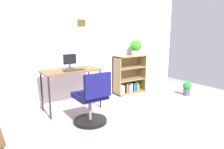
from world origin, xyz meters
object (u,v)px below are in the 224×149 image
object	(u,v)px
bookshelf_low	(128,76)
potted_plant_on_shelf	(136,47)
keyboard	(74,70)
desk	(71,73)
monitor	(70,62)
potted_plant_floor	(187,88)
office_chair	(92,102)

from	to	relation	value
bookshelf_low	potted_plant_on_shelf	xyz separation A→B (m)	(0.16, -0.05, 0.68)
keyboard	bookshelf_low	distance (m)	1.63
desk	monitor	distance (m)	0.20
potted_plant_floor	potted_plant_on_shelf	bearing A→B (deg)	131.92
desk	potted_plant_floor	xyz separation A→B (m)	(2.49, -0.65, -0.51)
monitor	bookshelf_low	distance (m)	1.62
desk	office_chair	bearing A→B (deg)	-89.60
potted_plant_on_shelf	office_chair	bearing A→B (deg)	-150.09
bookshelf_low	potted_plant_floor	distance (m)	1.34
monitor	desk	bearing A→B (deg)	-104.45
monitor	keyboard	xyz separation A→B (m)	(-0.01, -0.19, -0.12)
monitor	keyboard	size ratio (longest dim) A/B	0.75
keyboard	potted_plant_floor	distance (m)	2.60
monitor	bookshelf_low	bearing A→B (deg)	7.83
bookshelf_low	office_chair	bearing A→B (deg)	-146.22
potted_plant_floor	monitor	bearing A→B (deg)	163.79
desk	office_chair	xyz separation A→B (m)	(0.01, -0.76, -0.33)
keyboard	potted_plant_on_shelf	distance (m)	1.75
office_chair	potted_plant_on_shelf	distance (m)	2.08
keyboard	office_chair	distance (m)	0.75
monitor	office_chair	world-z (taller)	monitor
keyboard	monitor	bearing A→B (deg)	88.33
keyboard	bookshelf_low	size ratio (longest dim) A/B	0.41
monitor	office_chair	distance (m)	0.97
monitor	potted_plant_on_shelf	size ratio (longest dim) A/B	0.78
bookshelf_low	monitor	bearing A→B (deg)	-172.17
desk	bookshelf_low	xyz separation A→B (m)	(1.55, 0.27, -0.30)
desk	potted_plant_on_shelf	xyz separation A→B (m)	(1.70, 0.22, 0.38)
keyboard	office_chair	xyz separation A→B (m)	(-0.01, -0.63, -0.40)
desk	keyboard	distance (m)	0.14
monitor	office_chair	bearing A→B (deg)	-90.76
potted_plant_on_shelf	potted_plant_floor	world-z (taller)	potted_plant_on_shelf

